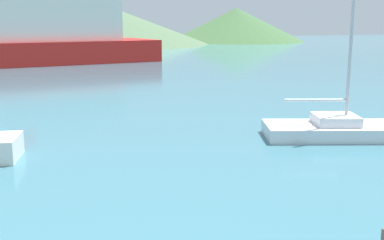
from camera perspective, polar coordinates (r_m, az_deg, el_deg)
sailboat_middle at (r=18.29m, az=16.59°, el=-0.92°), size 5.47×3.74×6.89m
ferry_distant at (r=50.53m, az=-19.85°, el=9.37°), size 27.99×12.09×7.85m
hill_east at (r=92.81m, az=-14.95°, el=11.74°), size 52.97×52.97×9.83m
hill_far_east at (r=101.39m, az=5.25°, el=11.17°), size 27.94×27.94×6.78m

